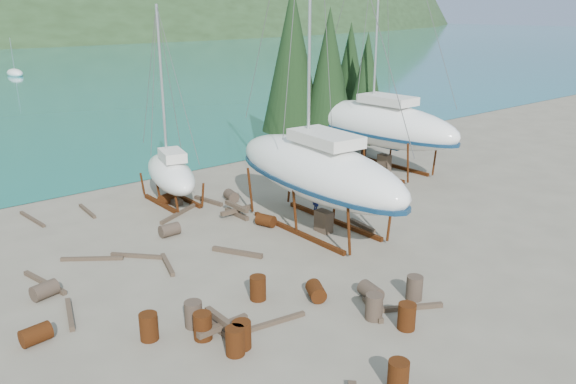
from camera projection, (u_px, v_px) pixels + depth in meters
ground at (306, 266)px, 22.51m from camera, size 600.00×600.00×0.00m
cypress_near_right at (329, 73)px, 37.08m from camera, size 3.60×3.60×10.00m
cypress_mid_right at (366, 87)px, 36.79m from camera, size 3.06×3.06×8.50m
cypress_back_left at (292, 59)px, 37.37m from camera, size 4.14×4.14×11.50m
cypress_far_right at (350, 77)px, 39.81m from camera, size 3.24×3.24×9.00m
moored_boat_mid at (15, 73)px, 87.12m from camera, size 2.00×5.00×6.05m
large_sailboat_near at (316, 169)px, 25.47m from camera, size 4.28×11.59×17.87m
large_sailboat_far at (379, 124)px, 35.18m from camera, size 3.78×11.62×18.19m
small_sailboat_shore at (171, 173)px, 29.29m from camera, size 3.46×6.57×10.05m
worker at (316, 195)px, 28.34m from camera, size 0.63×0.75×1.75m
drum_0 at (235, 341)px, 16.59m from camera, size 0.58×0.58×0.88m
drum_1 at (371, 292)px, 19.81m from camera, size 0.76×0.98×0.58m
drum_2 at (36, 334)px, 17.21m from camera, size 0.94×0.67×0.58m
drum_3 at (398, 376)px, 15.02m from camera, size 0.58×0.58×0.88m
drum_4 at (167, 199)px, 29.55m from camera, size 1.02×0.83×0.58m
drum_5 at (374, 307)px, 18.50m from camera, size 0.58×0.58×0.88m
drum_6 at (266, 220)px, 26.52m from camera, size 0.83×1.02×0.58m
drum_7 at (407, 316)px, 17.93m from camera, size 0.58×0.58×0.88m
drum_8 at (149, 327)px, 17.35m from camera, size 0.58×0.58×0.88m
drum_9 at (170, 230)px, 25.38m from camera, size 0.88×0.59×0.58m
drum_10 at (203, 326)px, 17.38m from camera, size 0.58×0.58×0.88m
drum_11 at (231, 196)px, 30.02m from camera, size 0.74×0.98×0.58m
drum_12 at (316, 291)px, 19.85m from camera, size 0.92×1.05×0.58m
drum_13 at (242, 335)px, 16.92m from camera, size 0.58×0.58×0.88m
drum_14 at (258, 288)px, 19.76m from camera, size 0.58×0.58×0.88m
drum_15 at (45, 290)px, 19.92m from camera, size 0.99×0.77×0.58m
drum_16 at (193, 314)px, 18.06m from camera, size 0.58×0.58×0.88m
drum_17 at (414, 288)px, 19.77m from camera, size 0.58×0.58×0.88m
timber_0 at (32, 219)px, 27.31m from camera, size 0.44×2.70×0.14m
timber_1 at (362, 226)px, 26.42m from camera, size 0.45×1.78×0.19m
timber_3 at (270, 324)px, 18.21m from camera, size 2.58×0.57×0.15m
timber_4 at (168, 265)px, 22.40m from camera, size 0.73×1.97×0.17m
timber_5 at (409, 308)px, 19.17m from camera, size 2.16×1.34×0.16m
timber_6 at (208, 201)px, 29.84m from camera, size 0.58×2.05×0.19m
timber_7 at (373, 309)px, 19.05m from camera, size 0.89×1.52×0.17m
timber_8 at (237, 252)px, 23.51m from camera, size 1.28×2.09×0.19m
timber_9 at (87, 211)px, 28.39m from camera, size 0.25×2.25×0.15m
timber_10 at (179, 214)px, 28.02m from camera, size 2.71×1.45×0.16m
timber_11 at (138, 256)px, 23.21m from camera, size 1.71×1.86×0.15m
timber_12 at (70, 314)px, 18.75m from camera, size 0.71×2.07×0.17m
timber_15 at (92, 259)px, 22.96m from camera, size 2.11×1.63×0.15m
timber_17 at (45, 283)px, 20.93m from camera, size 0.76×2.69×0.16m
timber_pile_fore at (223, 326)px, 17.65m from camera, size 1.80×1.80×0.60m
timber_pile_aft at (237, 210)px, 27.82m from camera, size 1.80×1.80×0.60m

